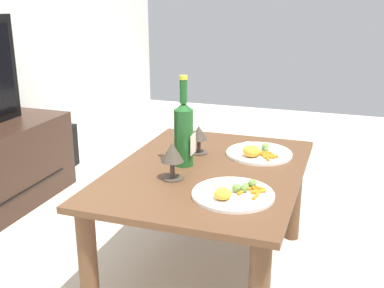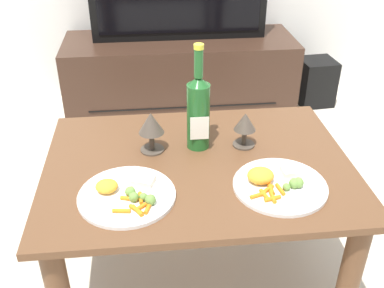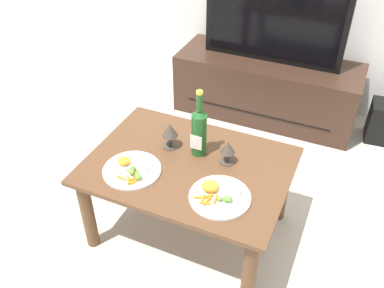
# 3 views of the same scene
# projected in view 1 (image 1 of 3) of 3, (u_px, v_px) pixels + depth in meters

# --- Properties ---
(ground_plane) EXTENTS (6.40, 6.40, 0.00)m
(ground_plane) POSITION_uv_depth(u_px,v_px,m) (207.00, 273.00, 2.10)
(ground_plane) COLOR beige
(dining_table) EXTENTS (1.03, 0.75, 0.50)m
(dining_table) POSITION_uv_depth(u_px,v_px,m) (208.00, 189.00, 1.98)
(dining_table) COLOR brown
(dining_table) RESTS_ON ground_plane
(floor_speaker) EXTENTS (0.23, 0.23, 0.30)m
(floor_speaker) POSITION_uv_depth(u_px,v_px,m) (57.00, 147.00, 3.33)
(floor_speaker) COLOR black
(floor_speaker) RESTS_ON ground_plane
(wine_bottle) EXTENTS (0.08, 0.08, 0.38)m
(wine_bottle) POSITION_uv_depth(u_px,v_px,m) (184.00, 131.00, 1.95)
(wine_bottle) COLOR #1E5923
(wine_bottle) RESTS_ON dining_table
(goblet_left) EXTENTS (0.09, 0.09, 0.15)m
(goblet_left) POSITION_uv_depth(u_px,v_px,m) (172.00, 154.00, 1.81)
(goblet_left) COLOR #473D33
(goblet_left) RESTS_ON dining_table
(goblet_right) EXTENTS (0.08, 0.08, 0.13)m
(goblet_right) POSITION_uv_depth(u_px,v_px,m) (199.00, 135.00, 2.11)
(goblet_right) COLOR #473D33
(goblet_right) RESTS_ON dining_table
(dinner_plate_left) EXTENTS (0.29, 0.29, 0.05)m
(dinner_plate_left) POSITION_uv_depth(u_px,v_px,m) (233.00, 193.00, 1.68)
(dinner_plate_left) COLOR white
(dinner_plate_left) RESTS_ON dining_table
(dinner_plate_right) EXTENTS (0.29, 0.29, 0.06)m
(dinner_plate_right) POSITION_uv_depth(u_px,v_px,m) (258.00, 152.00, 2.10)
(dinner_plate_right) COLOR white
(dinner_plate_right) RESTS_ON dining_table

